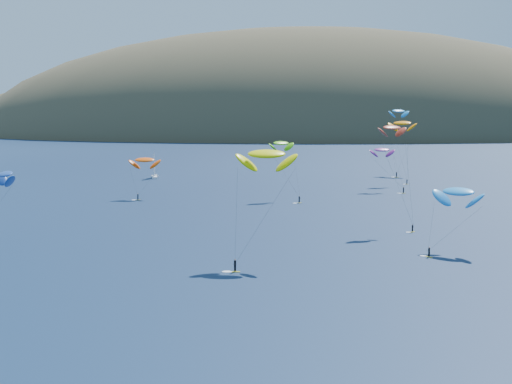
% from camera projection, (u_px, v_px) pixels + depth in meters
% --- Properties ---
extents(ground, '(2800.00, 2800.00, 0.00)m').
position_uv_depth(ground, '(343.00, 377.00, 73.14)').
color(ground, black).
rests_on(ground, ground).
extents(island, '(730.00, 300.00, 210.00)m').
position_uv_depth(island, '(329.00, 146.00, 631.02)').
color(island, '#3D3526').
rests_on(island, ground).
extents(sailboat, '(8.58, 7.39, 10.35)m').
position_uv_depth(sailboat, '(154.00, 176.00, 264.54)').
color(sailboat, white).
rests_on(sailboat, ground).
extents(kitesurfer_1, '(9.22, 7.99, 13.67)m').
position_uv_depth(kitesurfer_1, '(145.00, 160.00, 208.78)').
color(kitesurfer_1, gold).
rests_on(kitesurfer_1, ground).
extents(kitesurfer_2, '(10.99, 12.28, 21.83)m').
position_uv_depth(kitesurfer_2, '(266.00, 154.00, 125.14)').
color(kitesurfer_2, gold).
rests_on(kitesurfer_2, ground).
extents(kitesurfer_3, '(10.11, 13.18, 18.44)m').
position_uv_depth(kitesurfer_3, '(281.00, 143.00, 205.99)').
color(kitesurfer_3, gold).
rests_on(kitesurfer_3, ground).
extents(kitesurfer_4, '(8.22, 8.23, 27.11)m').
position_uv_depth(kitesurfer_4, '(399.00, 111.00, 246.40)').
color(kitesurfer_4, gold).
rests_on(kitesurfer_4, ground).
extents(kitesurfer_5, '(12.29, 11.67, 14.01)m').
position_uv_depth(kitesurfer_5, '(458.00, 192.00, 134.04)').
color(kitesurfer_5, gold).
rests_on(kitesurfer_5, ground).
extents(kitesurfer_6, '(10.59, 9.57, 15.19)m').
position_uv_depth(kitesurfer_6, '(382.00, 150.00, 225.63)').
color(kitesurfer_6, gold).
rests_on(kitesurfer_6, ground).
extents(kitesurfer_9, '(8.63, 7.74, 24.39)m').
position_uv_depth(kitesurfer_9, '(392.00, 128.00, 156.11)').
color(kitesurfer_9, gold).
rests_on(kitesurfer_9, ground).
extents(kitesurfer_10, '(8.82, 15.07, 14.65)m').
position_uv_depth(kitesurfer_10, '(5.00, 174.00, 158.12)').
color(kitesurfer_10, gold).
rests_on(kitesurfer_10, ground).
extents(kitesurfer_11, '(11.70, 16.67, 22.98)m').
position_uv_depth(kitesurfer_11, '(402.00, 123.00, 275.97)').
color(kitesurfer_11, gold).
rests_on(kitesurfer_11, ground).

